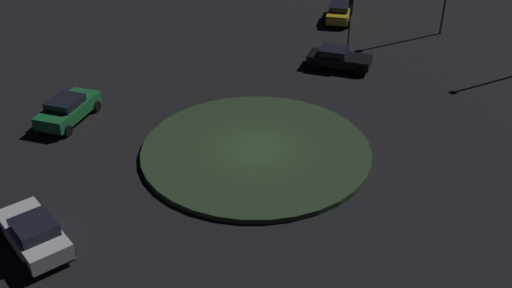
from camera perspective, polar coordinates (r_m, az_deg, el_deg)
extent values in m
plane|color=black|center=(32.40, 0.00, -0.82)|extent=(118.04, 118.04, 0.00)
cylinder|color=#2D4228|center=(32.33, 0.00, -0.60)|extent=(12.44, 12.44, 0.29)
cube|color=black|center=(42.44, 7.97, 7.98)|extent=(4.39, 1.98, 0.61)
cube|color=black|center=(42.30, 7.43, 8.75)|extent=(1.91, 1.69, 0.49)
cylinder|color=black|center=(43.19, 10.24, 7.76)|extent=(0.68, 0.24, 0.67)
cylinder|color=black|center=(41.50, 9.80, 6.80)|extent=(0.68, 0.24, 0.67)
cylinder|color=black|center=(43.67, 6.17, 8.36)|extent=(0.68, 0.24, 0.67)
cylinder|color=black|center=(42.00, 5.59, 7.43)|extent=(0.68, 0.24, 0.67)
cube|color=#1E7238|center=(36.85, -17.51, 3.10)|extent=(1.91, 4.38, 0.75)
cube|color=black|center=(36.47, -17.79, 3.82)|extent=(1.65, 2.00, 0.45)
cylinder|color=black|center=(38.63, -17.31, 3.85)|extent=(0.23, 0.66, 0.66)
cylinder|color=black|center=(37.67, -14.97, 3.51)|extent=(0.23, 0.66, 0.66)
cylinder|color=black|center=(36.45, -19.94, 1.64)|extent=(0.23, 0.66, 0.66)
cylinder|color=black|center=(35.42, -17.54, 1.22)|extent=(0.23, 0.66, 0.66)
cube|color=gold|center=(51.70, 7.98, 12.33)|extent=(2.03, 4.65, 0.71)
cube|color=black|center=(51.34, 8.00, 12.87)|extent=(1.67, 2.34, 0.43)
cylinder|color=black|center=(50.22, 8.74, 11.26)|extent=(0.26, 0.66, 0.65)
cylinder|color=black|center=(50.36, 6.75, 11.47)|extent=(0.26, 0.66, 0.65)
cylinder|color=black|center=(53.30, 9.09, 12.42)|extent=(0.26, 0.66, 0.65)
cylinder|color=black|center=(53.43, 7.20, 12.61)|extent=(0.26, 0.66, 0.65)
cube|color=white|center=(27.43, -20.49, -8.08)|extent=(4.55, 3.90, 0.74)
cube|color=black|center=(26.76, -20.45, -7.45)|extent=(2.39, 2.34, 0.51)
cylinder|color=black|center=(28.71, -23.14, -7.71)|extent=(0.70, 0.57, 0.70)
cylinder|color=black|center=(29.02, -19.78, -6.44)|extent=(0.70, 0.57, 0.70)
cylinder|color=black|center=(26.33, -20.97, -11.14)|extent=(0.70, 0.57, 0.70)
cylinder|color=black|center=(26.67, -17.33, -9.70)|extent=(0.70, 0.57, 0.70)
cylinder|color=#2D2D2D|center=(46.22, 8.90, 11.00)|extent=(0.12, 0.12, 2.95)
cube|color=black|center=(45.60, 9.10, 13.26)|extent=(0.33, 0.26, 0.90)
sphere|color=#4C380F|center=(45.47, 9.05, 13.21)|extent=(0.20, 0.20, 0.20)
sphere|color=#1EE53F|center=(45.55, 9.02, 12.89)|extent=(0.20, 0.20, 0.20)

